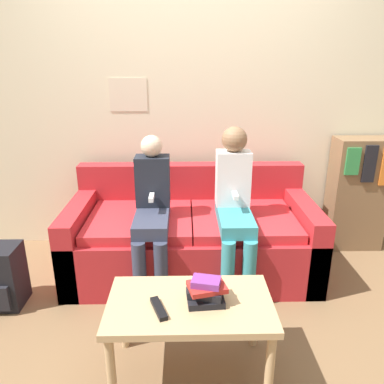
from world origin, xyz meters
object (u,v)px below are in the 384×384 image
coffee_table (190,312)px  person_right (235,201)px  couch (192,237)px  backpack (3,277)px  bookshelf (357,194)px  person_left (152,208)px  tv_remote (159,308)px

coffee_table → person_right: (0.32, 0.86, 0.25)m
couch → person_right: (0.29, -0.19, 0.36)m
backpack → coffee_table: bearing=-26.3°
bookshelf → person_left: bearing=-161.8°
backpack → bookshelf: bearing=16.6°
coffee_table → person_left: bearing=106.3°
coffee_table → person_right: size_ratio=0.72×
tv_remote → backpack: 1.29m
couch → tv_remote: couch is taller
coffee_table → person_right: bearing=69.4°
coffee_table → bookshelf: bearing=44.2°
coffee_table → bookshelf: 2.02m
couch → bookshelf: bookshelf is taller
person_right → coffee_table: bearing=-110.6°
couch → tv_remote: size_ratio=10.50×
couch → person_right: person_right is taller
bookshelf → backpack: bookshelf is taller
coffee_table → tv_remote: tv_remote is taller
couch → tv_remote: bearing=-99.1°
tv_remote → backpack: (-1.08, 0.67, -0.24)m
person_right → bookshelf: bearing=26.0°
tv_remote → bookshelf: bearing=22.4°
person_left → tv_remote: 0.93m
coffee_table → backpack: 1.38m
person_right → backpack: person_right is taller
bookshelf → couch: bearing=-165.9°
couch → tv_remote: (-0.18, -1.11, 0.18)m
person_left → tv_remote: (0.10, -0.91, -0.15)m
person_right → bookshelf: person_right is taller
coffee_table → backpack: bearing=153.7°
person_left → backpack: bearing=-166.2°
coffee_table → bookshelf: size_ratio=0.85×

